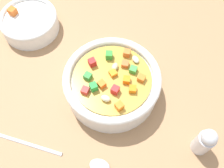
{
  "coord_description": "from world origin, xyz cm",
  "views": [
    {
      "loc": [
        -24.11,
        -6.06,
        49.72
      ],
      "look_at": [
        0.0,
        0.0,
        2.98
      ],
      "focal_mm": 42.19,
      "sensor_mm": 36.0,
      "label": 1
    }
  ],
  "objects_px": {
    "pepper_shaker": "(205,141)",
    "soup_bowl_main": "(112,83)",
    "side_bowl_small": "(30,22)",
    "spoon": "(69,156)"
  },
  "relations": [
    {
      "from": "side_bowl_small",
      "to": "pepper_shaker",
      "type": "bearing_deg",
      "value": -114.67
    },
    {
      "from": "spoon",
      "to": "side_bowl_small",
      "type": "height_order",
      "value": "side_bowl_small"
    },
    {
      "from": "spoon",
      "to": "pepper_shaker",
      "type": "relative_size",
      "value": 3.01
    },
    {
      "from": "soup_bowl_main",
      "to": "spoon",
      "type": "height_order",
      "value": "soup_bowl_main"
    },
    {
      "from": "soup_bowl_main",
      "to": "spoon",
      "type": "relative_size",
      "value": 0.82
    },
    {
      "from": "spoon",
      "to": "side_bowl_small",
      "type": "xyz_separation_m",
      "value": [
        0.27,
        0.18,
        0.02
      ]
    },
    {
      "from": "soup_bowl_main",
      "to": "spoon",
      "type": "distance_m",
      "value": 0.16
    },
    {
      "from": "spoon",
      "to": "pepper_shaker",
      "type": "height_order",
      "value": "pepper_shaker"
    },
    {
      "from": "pepper_shaker",
      "to": "soup_bowl_main",
      "type": "bearing_deg",
      "value": 68.01
    },
    {
      "from": "pepper_shaker",
      "to": "spoon",
      "type": "bearing_deg",
      "value": 108.45
    }
  ]
}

